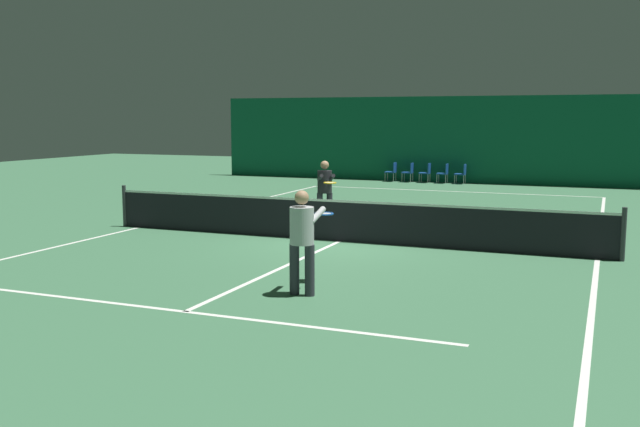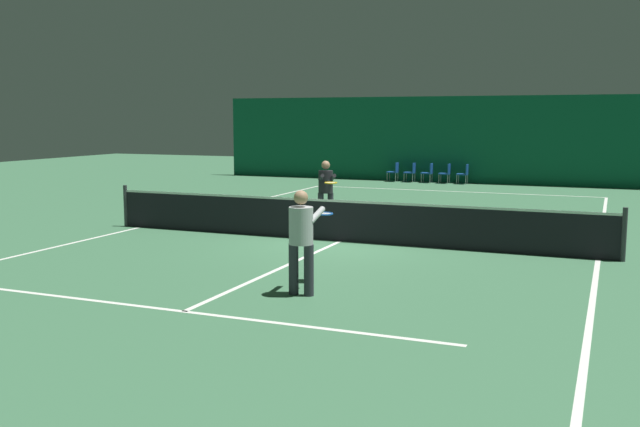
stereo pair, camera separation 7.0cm
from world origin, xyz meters
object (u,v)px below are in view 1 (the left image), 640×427
(courtside_chair_1, at_px, (409,171))
(courtside_chair_4, at_px, (462,173))
(tennis_net, at_px, (340,219))
(courtside_chair_3, at_px, (444,172))
(player_far, at_px, (325,187))
(courtside_chair_2, at_px, (426,172))
(player_near, at_px, (303,234))
(courtside_chair_0, at_px, (392,170))

(courtside_chair_1, distance_m, courtside_chair_4, 2.30)
(tennis_net, bearing_deg, courtside_chair_3, 93.46)
(player_far, xyz_separation_m, courtside_chair_4, (1.18, 12.67, -0.49))
(tennis_net, bearing_deg, courtside_chair_2, 96.35)
(courtside_chair_2, bearing_deg, courtside_chair_1, -90.00)
(courtside_chair_4, bearing_deg, tennis_net, 0.55)
(player_near, xyz_separation_m, courtside_chair_1, (-3.63, 19.87, -0.49))
(player_far, distance_m, courtside_chair_1, 12.73)
(player_near, xyz_separation_m, courtside_chair_0, (-4.39, 19.87, -0.49))
(courtside_chair_1, xyz_separation_m, courtside_chair_4, (2.30, 0.00, 0.00))
(courtside_chair_0, height_order, courtside_chair_3, same)
(tennis_net, relative_size, courtside_chair_3, 14.29)
(tennis_net, distance_m, player_far, 2.78)
(player_near, relative_size, courtside_chair_0, 2.00)
(courtside_chair_2, bearing_deg, tennis_net, 6.35)
(courtside_chair_3, bearing_deg, tennis_net, 3.46)
(courtside_chair_1, xyz_separation_m, courtside_chair_2, (0.77, 0.00, 0.00))
(courtside_chair_3, bearing_deg, courtside_chair_0, -90.00)
(courtside_chair_1, bearing_deg, courtside_chair_3, 90.00)
(player_far, height_order, courtside_chair_0, player_far)
(tennis_net, relative_size, courtside_chair_2, 14.29)
(player_near, relative_size, courtside_chair_2, 2.00)
(player_near, bearing_deg, courtside_chair_2, 6.89)
(player_far, bearing_deg, player_near, -10.30)
(courtside_chair_4, bearing_deg, courtside_chair_2, -90.00)
(player_near, bearing_deg, player_far, 17.88)
(player_near, bearing_deg, courtside_chair_0, 11.16)
(courtside_chair_2, height_order, courtside_chair_3, same)
(courtside_chair_1, bearing_deg, tennis_net, 9.20)
(player_far, bearing_deg, tennis_net, -0.64)
(tennis_net, xyz_separation_m, player_far, (-1.32, 2.40, 0.46))
(player_near, bearing_deg, courtside_chair_4, 2.53)
(player_near, relative_size, courtside_chair_1, 2.00)
(courtside_chair_0, relative_size, courtside_chair_2, 1.00)
(player_far, distance_m, courtside_chair_3, 12.69)
(player_near, xyz_separation_m, courtside_chair_3, (-2.09, 19.87, -0.49))
(tennis_net, distance_m, courtside_chair_4, 15.07)
(player_far, distance_m, courtside_chair_4, 12.73)
(courtside_chair_2, bearing_deg, courtside_chair_0, -90.00)
(player_far, xyz_separation_m, courtside_chair_3, (0.41, 12.67, -0.49))
(player_near, distance_m, courtside_chair_0, 20.36)
(courtside_chair_4, bearing_deg, courtside_chair_1, -90.00)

